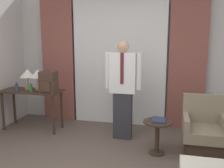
# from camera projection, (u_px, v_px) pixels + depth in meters

# --- Properties ---
(wall_back) EXTENTS (10.00, 0.06, 2.70)m
(wall_back) POSITION_uv_depth(u_px,v_px,m) (120.00, 58.00, 5.13)
(wall_back) COLOR beige
(wall_back) RESTS_ON ground_plane
(curtain_sheer_center) EXTENTS (1.88, 0.06, 2.58)m
(curtain_sheer_center) POSITION_uv_depth(u_px,v_px,m) (119.00, 62.00, 5.02)
(curtain_sheer_center) COLOR white
(curtain_sheer_center) RESTS_ON ground_plane
(curtain_drape_left) EXTENTS (0.70, 0.06, 2.58)m
(curtain_drape_left) POSITION_uv_depth(u_px,v_px,m) (58.00, 60.00, 5.32)
(curtain_drape_left) COLOR brown
(curtain_drape_left) RESTS_ON ground_plane
(curtain_drape_right) EXTENTS (0.70, 0.06, 2.58)m
(curtain_drape_right) POSITION_uv_depth(u_px,v_px,m) (187.00, 63.00, 4.72)
(curtain_drape_right) COLOR brown
(curtain_drape_right) RESTS_ON ground_plane
(desk) EXTENTS (1.18, 0.49, 0.77)m
(desk) POSITION_uv_depth(u_px,v_px,m) (32.00, 97.00, 4.81)
(desk) COLOR #38281E
(desk) RESTS_ON ground_plane
(table_lamp_left) EXTENTS (0.30, 0.30, 0.40)m
(table_lamp_left) POSITION_uv_depth(u_px,v_px,m) (27.00, 74.00, 4.82)
(table_lamp_left) COLOR tan
(table_lamp_left) RESTS_ON desk
(table_lamp_right) EXTENTS (0.30, 0.30, 0.40)m
(table_lamp_right) POSITION_uv_depth(u_px,v_px,m) (38.00, 74.00, 4.77)
(table_lamp_right) COLOR tan
(table_lamp_right) RESTS_ON desk
(bottle_near_edge) EXTENTS (0.07, 0.07, 0.18)m
(bottle_near_edge) POSITION_uv_depth(u_px,v_px,m) (17.00, 88.00, 4.66)
(bottle_near_edge) COLOR #2D3851
(bottle_near_edge) RESTS_ON desk
(bottle_by_lamp) EXTENTS (0.07, 0.07, 0.17)m
(bottle_by_lamp) POSITION_uv_depth(u_px,v_px,m) (31.00, 88.00, 4.64)
(bottle_by_lamp) COLOR #336638
(bottle_by_lamp) RESTS_ON desk
(backpack) EXTENTS (0.28, 0.27, 0.39)m
(backpack) POSITION_uv_depth(u_px,v_px,m) (48.00, 82.00, 4.56)
(backpack) COLOR #422D23
(backpack) RESTS_ON desk
(person) EXTENTS (0.64, 0.21, 1.73)m
(person) POSITION_uv_depth(u_px,v_px,m) (123.00, 87.00, 4.31)
(person) COLOR #2D2D33
(person) RESTS_ON ground_plane
(armchair) EXTENTS (0.64, 0.63, 0.89)m
(armchair) POSITION_uv_depth(u_px,v_px,m) (204.00, 133.00, 3.82)
(armchair) COLOR #38281E
(armchair) RESTS_ON ground_plane
(side_table) EXTENTS (0.43, 0.43, 0.52)m
(side_table) POSITION_uv_depth(u_px,v_px,m) (157.00, 132.00, 3.81)
(side_table) COLOR #38281E
(side_table) RESTS_ON ground_plane
(book) EXTENTS (0.20, 0.26, 0.03)m
(book) POSITION_uv_depth(u_px,v_px,m) (159.00, 120.00, 3.79)
(book) COLOR #2D334C
(book) RESTS_ON side_table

